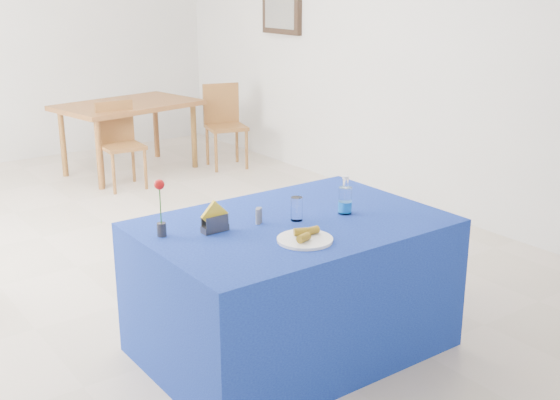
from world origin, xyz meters
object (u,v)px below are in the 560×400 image
object	(u,v)px
oak_table	(128,110)
chair_bg_left	(119,138)
chair_bg_right	(224,119)
blue_table	(292,286)
water_bottle	(345,201)
plate	(305,240)

from	to	relation	value
oak_table	chair_bg_left	xyz separation A→B (m)	(-0.32, -0.46, -0.18)
chair_bg_left	chair_bg_right	bearing A→B (deg)	7.97
blue_table	chair_bg_right	size ratio (longest dim) A/B	1.76
blue_table	chair_bg_left	xyz separation A→B (m)	(0.59, 3.64, 0.11)
chair_bg_right	water_bottle	bearing A→B (deg)	-97.36
plate	oak_table	size ratio (longest dim) A/B	0.18
plate	oak_table	distance (m)	4.50
water_bottle	chair_bg_right	world-z (taller)	water_bottle
chair_bg_left	chair_bg_right	world-z (taller)	chair_bg_right
oak_table	chair_bg_right	xyz separation A→B (m)	(0.97, -0.37, -0.15)
blue_table	chair_bg_left	bearing A→B (deg)	80.82
oak_table	chair_bg_left	world-z (taller)	chair_bg_left
oak_table	chair_bg_left	bearing A→B (deg)	-124.64
water_bottle	blue_table	bearing A→B (deg)	168.64
water_bottle	oak_table	xyz separation A→B (m)	(0.59, 4.17, -0.15)
plate	water_bottle	bearing A→B (deg)	25.21
water_bottle	chair_bg_left	distance (m)	3.73
plate	water_bottle	xyz separation A→B (m)	(0.45, 0.21, 0.06)
blue_table	water_bottle	bearing A→B (deg)	-11.36
water_bottle	chair_bg_right	bearing A→B (deg)	67.69
oak_table	water_bottle	bearing A→B (deg)	-98.08
plate	oak_table	bearing A→B (deg)	76.65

